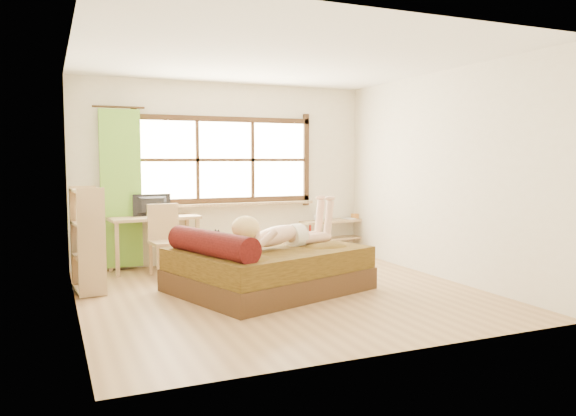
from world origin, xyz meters
name	(u,v)px	position (x,y,z in m)	size (l,w,h in m)	color
floor	(282,293)	(0.00, 0.00, 0.00)	(4.50, 4.50, 0.00)	#9E754C
ceiling	(282,58)	(0.00, 0.00, 2.70)	(4.50, 4.50, 0.00)	white
wall_back	(225,173)	(0.00, 2.25, 1.35)	(4.50, 4.50, 0.00)	silver
wall_front	(392,186)	(0.00, -2.25, 1.35)	(4.50, 4.50, 0.00)	silver
wall_left	(73,181)	(-2.25, 0.00, 1.35)	(4.50, 4.50, 0.00)	silver
wall_right	(441,175)	(2.25, 0.00, 1.35)	(4.50, 4.50, 0.00)	silver
window	(226,163)	(0.00, 2.22, 1.51)	(2.80, 0.16, 1.46)	#FFEDBF
curtain	(121,189)	(-1.55, 2.13, 1.15)	(0.55, 0.10, 2.20)	#5C9A2A
bed	(265,267)	(-0.14, 0.19, 0.28)	(2.47, 2.21, 0.78)	#371F10
woman	(281,221)	(0.06, 0.16, 0.82)	(1.44, 0.41, 0.62)	#E4B093
kitten	(207,239)	(-0.81, 0.31, 0.64)	(0.31, 0.12, 0.25)	black
desk	(154,224)	(-1.14, 1.95, 0.66)	(1.27, 0.68, 0.76)	#A07657
monitor	(153,205)	(-1.14, 2.00, 0.92)	(0.53, 0.07, 0.31)	black
chair	(166,236)	(-1.05, 1.59, 0.53)	(0.47, 0.47, 0.96)	#A07657
pipe_shelf	(334,229)	(1.78, 2.07, 0.42)	(1.18, 0.44, 0.66)	#A07657
cup	(317,218)	(1.47, 2.07, 0.62)	(0.12, 0.12, 0.09)	gray
book	(344,219)	(1.97, 2.07, 0.59)	(0.16, 0.22, 0.02)	gray
bookshelf	(88,240)	(-2.08, 0.89, 0.63)	(0.36, 0.57, 1.23)	#A07657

